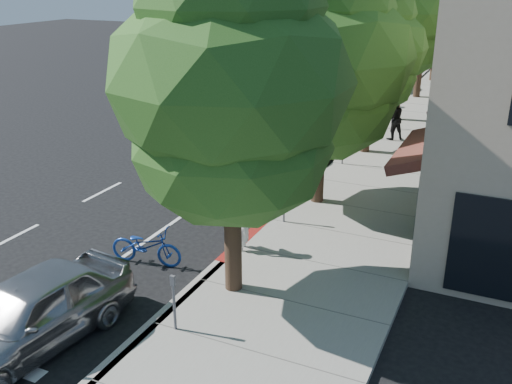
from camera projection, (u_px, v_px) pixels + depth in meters
The scene contains 18 objects.
ground at pixel (237, 250), 15.55m from camera, with size 120.00×120.00×0.00m, color black.
sidewalk at pixel (387, 172), 21.40m from camera, with size 4.60×56.00×0.15m, color gray.
curb at pixel (328, 164), 22.30m from camera, with size 0.30×56.00×0.15m, color #9E998E.
curb_red_segment at pixel (253, 234), 16.37m from camera, with size 0.32×4.00×0.15m, color maroon.
street_tree_0 at pixel (230, 86), 11.73m from camera, with size 5.18×5.18×8.05m.
street_tree_1 at pixel (323, 60), 16.90m from camera, with size 5.48×5.48×7.80m.
street_tree_2 at pixel (371, 50), 22.12m from camera, with size 4.33×4.33×6.93m.
street_tree_3 at pixel (404, 14), 26.85m from camera, with size 4.99×4.99×8.40m.
street_tree_4 at pixel (424, 17), 32.12m from camera, with size 3.95×3.95×7.39m.
street_tree_5 at pixel (439, 15), 37.31m from camera, with size 5.35×5.35×7.40m.
cyclist at pixel (244, 227), 15.10m from camera, with size 0.57×0.38×1.57m, color white.
bicycle at pixel (146, 246), 14.67m from camera, with size 0.68×1.94×1.02m, color #163A97.
silver_suv at pixel (253, 157), 20.72m from camera, with size 2.70×5.85×1.62m, color #99989C.
dark_sedan at pixel (286, 135), 23.77m from camera, with size 1.52×4.35×1.43m, color black.
white_pickup at pixel (335, 100), 29.44m from camera, with size 2.47×6.08×1.77m, color silver.
dark_suv_far at pixel (386, 80), 35.26m from camera, with size 1.93×4.80×1.63m, color black.
near_car_a at pixel (30, 313), 11.34m from camera, with size 1.83×4.56×1.55m, color #A0A1A5.
pedestrian at pixel (394, 118), 24.93m from camera, with size 0.91×0.71×1.87m, color black.
Camera 1 is at (6.28, -12.43, 7.14)m, focal length 40.00 mm.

